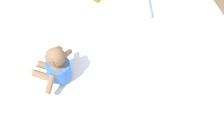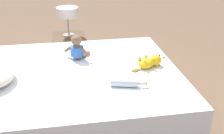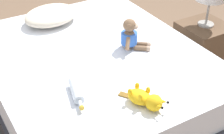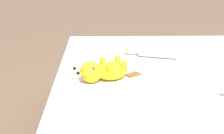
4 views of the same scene
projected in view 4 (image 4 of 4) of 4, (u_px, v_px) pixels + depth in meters
plush_yellow_creature at (103, 71)px, 1.54m from camera, size 0.19×0.32×0.10m
glass_bottle at (157, 52)px, 1.84m from camera, size 0.12×0.28×0.06m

